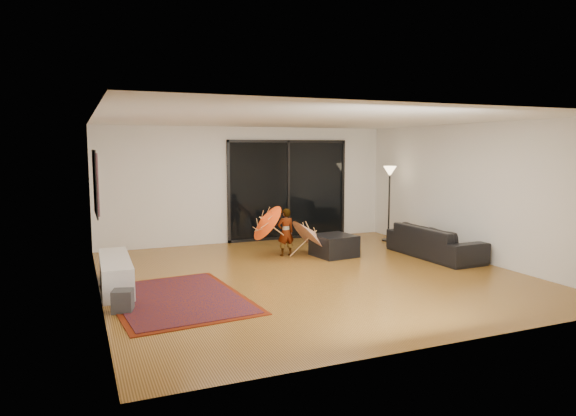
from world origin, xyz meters
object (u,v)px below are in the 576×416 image
media_console (116,273)px  ottoman (334,246)px  child (286,232)px  sofa (435,242)px

media_console → ottoman: size_ratio=2.33×
ottoman → child: size_ratio=0.78×
child → sofa: bearing=153.7°
sofa → child: 3.05m
media_console → sofa: bearing=1.1°
media_console → sofa: (6.20, -0.02, 0.07)m
media_console → child: size_ratio=1.81×
media_console → child: child is taller
sofa → child: bearing=63.8°
ottoman → child: child is taller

